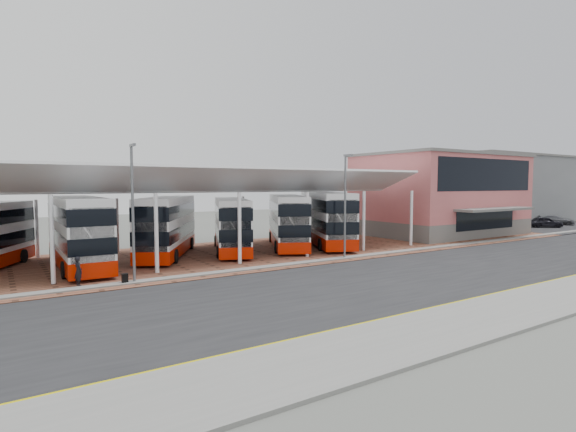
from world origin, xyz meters
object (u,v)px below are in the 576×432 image
bus_3 (231,225)px  carpark_car_b (556,220)px  pedestrian (78,271)px  carpark_car_a (545,222)px  bus_5 (326,219)px  bus_1 (78,232)px  terminal (440,194)px  bus_4 (287,222)px  bus_2 (167,227)px

bus_3 → carpark_car_b: bearing=20.0°
pedestrian → carpark_car_a: bearing=-101.2°
bus_5 → carpark_car_b: bus_5 is taller
bus_3 → carpark_car_a: 44.61m
bus_1 → carpark_car_b: 62.17m
terminal → bus_4: size_ratio=1.62×
bus_1 → bus_3: (12.05, 0.81, -0.18)m
bus_3 → terminal: bearing=21.9°
terminal → carpark_car_a: size_ratio=4.33×
bus_1 → carpark_car_b: (62.13, -1.30, -1.75)m
pedestrian → carpark_car_b: bearing=-100.3°
bus_3 → pedestrian: size_ratio=6.58×
terminal → bus_1: bearing=-179.2°
bus_3 → bus_4: (5.50, -0.31, 0.11)m
bus_4 → bus_3: bearing=-155.9°
bus_5 → pedestrian: (-22.40, -6.11, -1.63)m
bus_5 → terminal: bearing=27.6°
bus_2 → carpark_car_b: bearing=26.9°
pedestrian → bus_4: bearing=-84.6°
bus_3 → bus_4: bus_4 is taller
bus_1 → carpark_car_a: (56.51, -2.58, -1.67)m
bus_2 → bus_4: 10.85m
terminal → bus_4: 21.50m
carpark_car_b → bus_1: bearing=150.8°
pedestrian → carpark_car_b: (63.08, 5.03, -0.17)m
carpark_car_b → bus_2: bearing=149.1°
pedestrian → bus_2: bearing=-59.1°
bus_2 → pedestrian: 11.14m
terminal → carpark_car_b: bearing=-4.6°
pedestrian → carpark_car_b: size_ratio=0.38×
bus_3 → pedestrian: bearing=-128.8°
terminal → carpark_car_b: size_ratio=4.13×
bus_2 → carpark_car_a: bus_2 is taller
terminal → bus_3: terminal is taller
carpark_car_a → carpark_car_b: 5.77m
bus_1 → carpark_car_b: bus_1 is taller
bus_3 → bus_4: 5.51m
pedestrian → terminal: bearing=-95.1°
bus_5 → pedestrian: size_ratio=7.20×
bus_5 → carpark_car_b: 40.74m
bus_1 → bus_5: (21.45, -0.23, 0.05)m
bus_4 → bus_5: bearing=16.6°
bus_2 → bus_3: (5.30, -0.76, -0.11)m
terminal → bus_2: 32.28m
bus_4 → bus_1: bearing=-151.0°
terminal → pedestrian: 40.64m
bus_5 → carpark_car_b: size_ratio=2.71×
bus_2 → bus_3: bus_2 is taller
bus_5 → pedestrian: 23.27m
terminal → bus_4: terminal is taller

